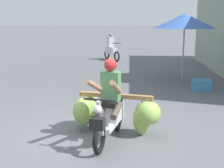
% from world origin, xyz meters
% --- Properties ---
extents(ground_plane, '(120.00, 120.00, 0.00)m').
position_xyz_m(ground_plane, '(0.00, 0.00, 0.00)').
color(ground_plane, '#56595E').
extents(motorbike_main_loaded, '(1.84, 1.93, 1.58)m').
position_xyz_m(motorbike_main_loaded, '(0.59, 0.10, 0.50)').
color(motorbike_main_loaded, black).
rests_on(motorbike_main_loaded, ground).
extents(motorbike_distant_ahead_left, '(0.93, 1.43, 1.40)m').
position_xyz_m(motorbike_distant_ahead_left, '(0.04, 10.81, 0.57)').
color(motorbike_distant_ahead_left, black).
rests_on(motorbike_distant_ahead_left, ground).
extents(market_umbrella_near_shop, '(2.06, 2.06, 2.38)m').
position_xyz_m(market_umbrella_near_shop, '(2.89, 5.57, 2.13)').
color(market_umbrella_near_shop, '#99999E').
rests_on(market_umbrella_near_shop, ground).
extents(produce_crate, '(0.56, 0.40, 0.36)m').
position_xyz_m(produce_crate, '(3.25, 4.07, 0.18)').
color(produce_crate, teal).
rests_on(produce_crate, ground).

